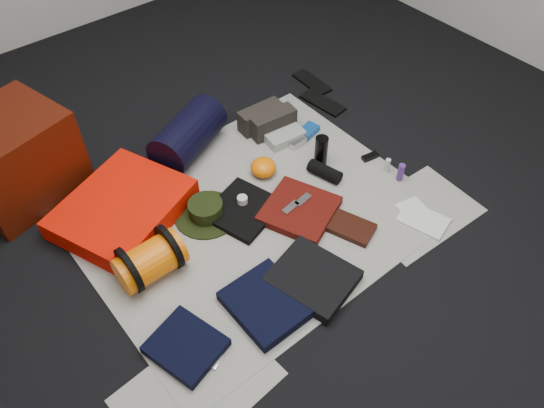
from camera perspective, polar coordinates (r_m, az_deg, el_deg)
floor at (r=2.63m, az=-2.03°, el=-1.49°), size 4.50×4.50×0.02m
newspaper_mat at (r=2.62m, az=-2.04°, el=-1.31°), size 1.60×1.30×0.01m
newspaper_sheet_front_left at (r=2.17m, az=-7.96°, el=-18.91°), size 0.61×0.44×0.00m
newspaper_sheet_front_right at (r=2.73m, az=15.41°, el=-0.85°), size 0.60×0.43×0.00m
red_cabinet at (r=2.88m, az=-26.09°, el=4.38°), size 0.62×0.56×0.44m
sleeping_pad at (r=2.67m, az=-15.78°, el=-0.48°), size 0.74×0.68×0.11m
stuff_sack at (r=2.40m, az=-12.95°, el=-5.99°), size 0.30×0.18×0.17m
sack_strap_left at (r=2.36m, az=-15.11°, el=-6.88°), size 0.02×0.22×0.22m
sack_strap_right at (r=2.40m, az=-11.00°, el=-4.52°), size 0.03×0.22×0.22m
navy_duffel at (r=2.91m, az=-9.01°, el=7.40°), size 0.50×0.40×0.23m
boonie_brim at (r=2.64m, az=-7.07°, el=-1.12°), size 0.40×0.40×0.01m
boonie_crown at (r=2.60m, az=-7.15°, el=-0.51°), size 0.17×0.17×0.07m
hiking_boot_left at (r=3.07m, az=-1.21°, el=9.30°), size 0.27×0.11×0.13m
hiking_boot_right at (r=3.03m, az=0.10°, el=8.73°), size 0.28×0.13×0.13m
flip_flop_left at (r=3.30m, az=5.46°, el=10.80°), size 0.14×0.30×0.02m
flip_flop_right at (r=3.47m, az=4.32°, el=12.91°), size 0.12×0.28×0.02m
trousers_navy_a at (r=2.22m, az=-9.24°, el=-14.83°), size 0.30×0.33×0.04m
trousers_navy_b at (r=2.29m, az=-0.56°, el=-10.62°), size 0.29×0.33×0.05m
trousers_charcoal at (r=2.36m, az=4.39°, el=-7.95°), size 0.38×0.41×0.05m
black_tshirt at (r=2.62m, az=-3.13°, el=-0.62°), size 0.39×0.38×0.03m
red_shirt at (r=2.61m, az=2.96°, el=-0.65°), size 0.43×0.43×0.04m
orange_stuff_sack at (r=2.79m, az=-0.94°, el=3.96°), size 0.16×0.16×0.09m
first_aid_pouch at (r=3.01m, az=1.18°, el=7.48°), size 0.23×0.18×0.05m
water_bottle at (r=2.83m, az=5.30°, el=5.70°), size 0.08×0.08×0.18m
speaker at (r=2.79m, az=5.69°, el=3.49°), size 0.12×0.20×0.07m
compact_camera at (r=2.98m, az=2.65°, el=6.71°), size 0.11×0.07×0.04m
cyan_case at (r=3.06m, az=3.92°, el=7.84°), size 0.14×0.10×0.04m
toiletry_purple at (r=2.83m, az=13.68°, el=3.33°), size 0.04×0.04×0.10m
toiletry_clear at (r=2.87m, az=12.30°, el=4.08°), size 0.03×0.03×0.08m
paperback_book at (r=2.57m, az=8.43°, el=-2.51°), size 0.21×0.26×0.03m
map_booklet at (r=2.69m, az=15.97°, el=-1.66°), size 0.21×0.26×0.01m
map_printout at (r=2.72m, az=15.15°, el=-0.78°), size 0.16×0.19×0.01m
sunglasses at (r=2.95m, az=10.50°, el=5.03°), size 0.10×0.05×0.02m
key_cluster at (r=2.20m, az=-6.48°, el=-16.34°), size 0.09×0.09×0.01m
tape_roll at (r=2.62m, az=-3.21°, el=0.45°), size 0.05×0.05×0.03m
energy_bar_a at (r=2.58m, az=2.03°, el=-0.39°), size 0.10×0.05×0.01m
energy_bar_b at (r=2.62m, az=3.35°, el=0.44°), size 0.10×0.05×0.01m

